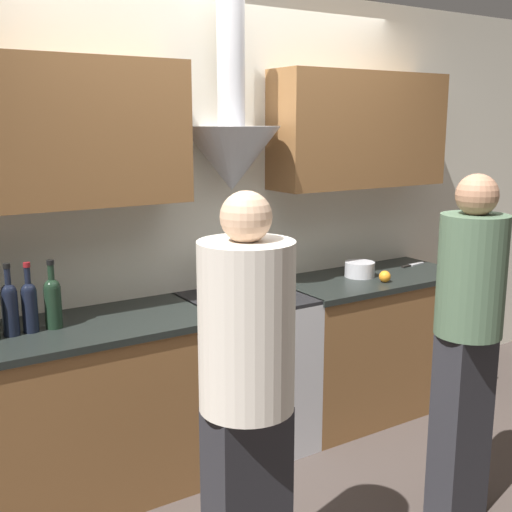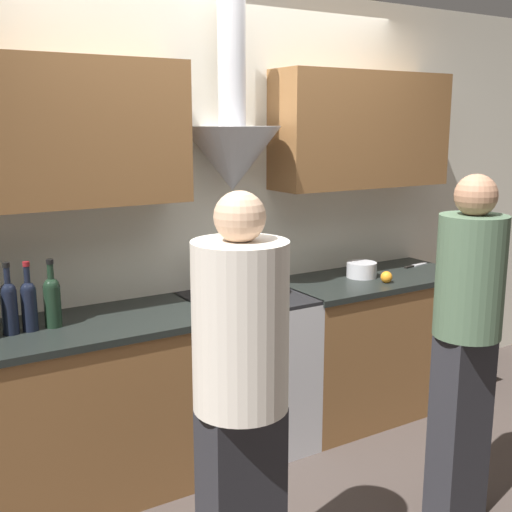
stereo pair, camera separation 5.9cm
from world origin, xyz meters
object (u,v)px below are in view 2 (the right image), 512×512
(stove_range, at_px, (247,372))
(orange_fruit, at_px, (386,277))
(saucepan, at_px, (362,270))
(mixing_bowl, at_px, (267,287))
(person_foreground_right, at_px, (466,335))
(wine_bottle_6, at_px, (52,299))
(wine_bottle_4, at_px, (9,305))
(person_foreground_left, at_px, (241,394))
(wine_bottle_5, at_px, (29,303))
(stock_pot, at_px, (224,287))

(stove_range, bearing_deg, orange_fruit, -10.93)
(orange_fruit, xyz_separation_m, saucepan, (-0.03, 0.19, 0.01))
(orange_fruit, bearing_deg, mixing_bowl, 166.35)
(person_foreground_right, bearing_deg, orange_fruit, 67.40)
(wine_bottle_6, bearing_deg, wine_bottle_4, -178.28)
(wine_bottle_4, bearing_deg, saucepan, 0.11)
(person_foreground_right, bearing_deg, person_foreground_left, 179.52)
(stove_range, bearing_deg, wine_bottle_6, 178.79)
(saucepan, bearing_deg, mixing_bowl, -179.07)
(stove_range, xyz_separation_m, orange_fruit, (0.88, -0.17, 0.48))
(orange_fruit, bearing_deg, stove_range, 169.07)
(wine_bottle_4, height_order, saucepan, wine_bottle_4)
(mixing_bowl, xyz_separation_m, person_foreground_left, (-0.82, -1.11, -0.03))
(stove_range, bearing_deg, wine_bottle_5, 178.97)
(stove_range, distance_m, stock_pot, 0.54)
(saucepan, height_order, person_foreground_right, person_foreground_right)
(wine_bottle_4, distance_m, person_foreground_right, 2.08)
(stove_range, relative_size, person_foreground_left, 0.55)
(wine_bottle_6, relative_size, mixing_bowl, 1.44)
(wine_bottle_6, distance_m, saucepan, 1.91)
(wine_bottle_6, height_order, orange_fruit, wine_bottle_6)
(mixing_bowl, bearing_deg, person_foreground_left, -126.47)
(stove_range, bearing_deg, wine_bottle_4, 179.24)
(person_foreground_left, bearing_deg, stock_pot, 64.05)
(wine_bottle_4, height_order, person_foreground_left, person_foreground_left)
(stove_range, height_order, wine_bottle_4, wine_bottle_4)
(saucepan, bearing_deg, wine_bottle_5, 179.99)
(stove_range, height_order, saucepan, saucepan)
(orange_fruit, relative_size, person_foreground_left, 0.04)
(wine_bottle_4, distance_m, wine_bottle_6, 0.19)
(orange_fruit, bearing_deg, wine_bottle_5, 174.65)
(wine_bottle_5, xyz_separation_m, wine_bottle_6, (0.11, 0.00, 0.00))
(wine_bottle_5, xyz_separation_m, person_foreground_left, (0.48, -1.13, -0.13))
(stove_range, distance_m, person_foreground_right, 1.30)
(wine_bottle_5, relative_size, orange_fruit, 4.65)
(wine_bottle_4, relative_size, wine_bottle_5, 1.02)
(stove_range, relative_size, wine_bottle_5, 2.72)
(orange_fruit, bearing_deg, saucepan, 99.63)
(saucepan, bearing_deg, wine_bottle_6, 179.95)
(person_foreground_left, relative_size, person_foreground_right, 1.00)
(wine_bottle_4, xyz_separation_m, person_foreground_right, (1.74, -1.13, -0.12))
(stove_range, xyz_separation_m, wine_bottle_6, (-1.05, 0.02, 0.58))
(wine_bottle_5, bearing_deg, person_foreground_left, -66.94)
(wine_bottle_5, height_order, stock_pot, wine_bottle_5)
(stove_range, xyz_separation_m, wine_bottle_4, (-1.25, 0.02, 0.58))
(wine_bottle_5, relative_size, stock_pot, 1.48)
(saucepan, bearing_deg, stove_range, -178.62)
(stove_range, relative_size, saucepan, 4.77)
(mixing_bowl, distance_m, saucepan, 0.71)
(wine_bottle_6, distance_m, person_foreground_right, 1.92)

